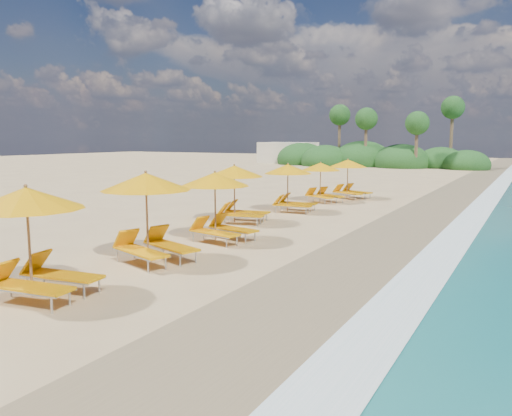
# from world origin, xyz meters

# --- Properties ---
(ground) EXTENTS (160.00, 160.00, 0.00)m
(ground) POSITION_xyz_m (0.00, 0.00, 0.00)
(ground) COLOR tan
(ground) RESTS_ON ground
(wet_sand) EXTENTS (4.00, 160.00, 0.01)m
(wet_sand) POSITION_xyz_m (4.00, 0.00, 0.01)
(wet_sand) COLOR #867350
(wet_sand) RESTS_ON ground
(surf_foam) EXTENTS (4.00, 160.00, 0.01)m
(surf_foam) POSITION_xyz_m (6.70, 0.00, 0.03)
(surf_foam) COLOR white
(surf_foam) RESTS_ON ground
(station_2) EXTENTS (2.91, 2.76, 2.47)m
(station_2) POSITION_xyz_m (-1.48, -7.02, 1.38)
(station_2) COLOR olive
(station_2) RESTS_ON ground
(station_3) EXTENTS (3.23, 3.15, 2.55)m
(station_3) POSITION_xyz_m (-1.47, -3.35, 1.43)
(station_3) COLOR olive
(station_3) RESTS_ON ground
(station_4) EXTENTS (2.83, 2.70, 2.36)m
(station_4) POSITION_xyz_m (-1.38, -0.06, 1.32)
(station_4) COLOR olive
(station_4) RESTS_ON ground
(station_5) EXTENTS (2.92, 2.81, 2.39)m
(station_5) POSITION_xyz_m (-2.73, 3.42, 1.34)
(station_5) COLOR olive
(station_5) RESTS_ON ground
(station_6) EXTENTS (2.62, 2.47, 2.28)m
(station_6) POSITION_xyz_m (-2.16, 7.19, 1.28)
(station_6) COLOR olive
(station_6) RESTS_ON ground
(station_7) EXTENTS (2.85, 2.83, 2.17)m
(station_7) POSITION_xyz_m (-2.21, 11.21, 1.21)
(station_7) COLOR olive
(station_7) RESTS_ON ground
(station_8) EXTENTS (2.91, 2.86, 2.27)m
(station_8) POSITION_xyz_m (-1.48, 13.54, 1.27)
(station_8) COLOR olive
(station_8) RESTS_ON ground
(treeline) EXTENTS (25.80, 8.80, 9.74)m
(treeline) POSITION_xyz_m (-9.94, 45.51, 1.00)
(treeline) COLOR #163D14
(treeline) RESTS_ON ground
(beach_building) EXTENTS (7.00, 5.00, 2.80)m
(beach_building) POSITION_xyz_m (-22.00, 48.00, 1.40)
(beach_building) COLOR beige
(beach_building) RESTS_ON ground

